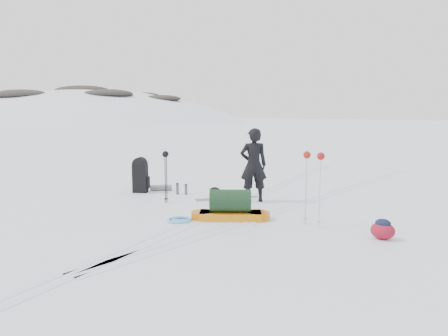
{
  "coord_description": "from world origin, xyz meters",
  "views": [
    {
      "loc": [
        5.31,
        -8.72,
        2.31
      ],
      "look_at": [
        -0.07,
        -0.09,
        0.95
      ],
      "focal_mm": 35.0,
      "sensor_mm": 36.0,
      "label": 1
    }
  ],
  "objects_px": {
    "pulk_sled": "(230,208)",
    "skier": "(253,165)",
    "expedition_rucksack": "(143,176)",
    "ski_poles_black": "(166,160)"
  },
  "relations": [
    {
      "from": "skier",
      "to": "ski_poles_black",
      "type": "relative_size",
      "value": 1.43
    },
    {
      "from": "pulk_sled",
      "to": "expedition_rucksack",
      "type": "distance_m",
      "value": 3.93
    },
    {
      "from": "skier",
      "to": "expedition_rucksack",
      "type": "height_order",
      "value": "skier"
    },
    {
      "from": "expedition_rucksack",
      "to": "skier",
      "type": "bearing_deg",
      "value": -15.84
    },
    {
      "from": "skier",
      "to": "ski_poles_black",
      "type": "xyz_separation_m",
      "value": [
        -1.78,
        -1.29,
        0.13
      ]
    },
    {
      "from": "pulk_sled",
      "to": "skier",
      "type": "bearing_deg",
      "value": 73.83
    },
    {
      "from": "skier",
      "to": "pulk_sled",
      "type": "relative_size",
      "value": 1.1
    },
    {
      "from": "skier",
      "to": "expedition_rucksack",
      "type": "distance_m",
      "value": 3.31
    },
    {
      "from": "skier",
      "to": "expedition_rucksack",
      "type": "relative_size",
      "value": 1.87
    },
    {
      "from": "expedition_rucksack",
      "to": "pulk_sled",
      "type": "bearing_deg",
      "value": -45.4
    }
  ]
}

